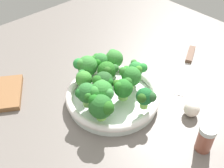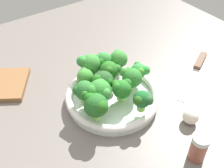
# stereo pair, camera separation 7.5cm
# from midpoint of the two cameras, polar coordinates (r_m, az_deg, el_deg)

# --- Properties ---
(ground_plane) EXTENTS (1.30, 1.30, 0.03)m
(ground_plane) POSITION_cam_midpoint_polar(r_m,az_deg,el_deg) (0.85, -1.22, -3.56)
(ground_plane) COLOR slate
(bowl) EXTENTS (0.27, 0.27, 0.04)m
(bowl) POSITION_cam_midpoint_polar(r_m,az_deg,el_deg) (0.81, -2.63, -2.66)
(bowl) COLOR white
(bowl) RESTS_ON ground_plane
(broccoli_floret_0) EXTENTS (0.06, 0.06, 0.07)m
(broccoli_floret_0) POSITION_cam_midpoint_polar(r_m,az_deg,el_deg) (0.86, -2.11, 5.17)
(broccoli_floret_0) COLOR #8CC758
(broccoli_floret_0) RESTS_ON bowl
(broccoli_floret_1) EXTENTS (0.06, 0.07, 0.07)m
(broccoli_floret_1) POSITION_cam_midpoint_polar(r_m,az_deg,el_deg) (0.70, -5.30, -4.78)
(broccoli_floret_1) COLOR #7FC44E
(broccoli_floret_1) RESTS_ON bowl
(broccoli_floret_2) EXTENTS (0.06, 0.06, 0.07)m
(broccoli_floret_2) POSITION_cam_midpoint_polar(r_m,az_deg,el_deg) (0.74, -8.19, -2.10)
(broccoli_floret_2) COLOR #84C45E
(broccoli_floret_2) RESTS_ON bowl
(broccoli_floret_3) EXTENTS (0.05, 0.05, 0.06)m
(broccoli_floret_3) POSITION_cam_midpoint_polar(r_m,az_deg,el_deg) (0.73, 3.80, -2.93)
(broccoli_floret_3) COLOR #8FCE57
(broccoli_floret_3) RESTS_ON bowl
(broccoli_floret_4) EXTENTS (0.06, 0.06, 0.07)m
(broccoli_floret_4) POSITION_cam_midpoint_polar(r_m,az_deg,el_deg) (0.79, 1.08, 1.56)
(broccoli_floret_4) COLOR #83BA5A
(broccoli_floret_4) RESTS_ON bowl
(broccoli_floret_5) EXTENTS (0.07, 0.06, 0.07)m
(broccoli_floret_5) POSITION_cam_midpoint_polar(r_m,az_deg,el_deg) (0.83, -7.92, 3.62)
(broccoli_floret_5) COLOR #A2C965
(broccoli_floret_5) RESTS_ON bowl
(broccoli_floret_6) EXTENTS (0.07, 0.07, 0.08)m
(broccoli_floret_6) POSITION_cam_midpoint_polar(r_m,az_deg,el_deg) (0.74, -5.07, -1.69)
(broccoli_floret_6) COLOR #86CF57
(broccoli_floret_6) RESTS_ON bowl
(broccoli_floret_7) EXTENTS (0.06, 0.06, 0.06)m
(broccoli_floret_7) POSITION_cam_midpoint_polar(r_m,az_deg,el_deg) (0.82, -3.51, 2.64)
(broccoli_floret_7) COLOR #8DCE5A
(broccoli_floret_7) RESTS_ON bowl
(broccoli_floret_8) EXTENTS (0.05, 0.05, 0.07)m
(broccoli_floret_8) POSITION_cam_midpoint_polar(r_m,az_deg,el_deg) (0.85, -5.03, 4.64)
(broccoli_floret_8) COLOR #78C15E
(broccoli_floret_8) RESTS_ON bowl
(broccoli_floret_9) EXTENTS (0.05, 0.05, 0.06)m
(broccoli_floret_9) POSITION_cam_midpoint_polar(r_m,az_deg,el_deg) (0.82, 2.58, 2.92)
(broccoli_floret_9) COLOR #7ABE5A
(broccoli_floret_9) RESTS_ON bowl
(broccoli_floret_10) EXTENTS (0.06, 0.06, 0.07)m
(broccoli_floret_10) POSITION_cam_midpoint_polar(r_m,az_deg,el_deg) (0.77, -4.66, 0.34)
(broccoli_floret_10) COLOR #8CC864
(broccoli_floret_10) RESTS_ON bowl
(broccoli_floret_11) EXTENTS (0.06, 0.05, 0.06)m
(broccoli_floret_11) POSITION_cam_midpoint_polar(r_m,az_deg,el_deg) (0.76, -0.56, -0.90)
(broccoli_floret_11) COLOR #7FC151
(broccoli_floret_11) RESTS_ON bowl
(broccoli_floret_12) EXTENTS (0.05, 0.05, 0.06)m
(broccoli_floret_12) POSITION_cam_midpoint_polar(r_m,az_deg,el_deg) (0.80, -8.52, 0.97)
(broccoli_floret_12) COLOR #97D472
(broccoli_floret_12) RESTS_ON bowl
(knife) EXTENTS (0.25, 0.14, 0.01)m
(knife) POSITION_cam_midpoint_polar(r_m,az_deg,el_deg) (0.99, 13.23, 4.25)
(knife) COLOR silver
(knife) RESTS_ON ground_plane
(garlic_bulb) EXTENTS (0.04, 0.04, 0.04)m
(garlic_bulb) POSITION_cam_midpoint_polar(r_m,az_deg,el_deg) (0.79, 13.42, -5.11)
(garlic_bulb) COLOR white
(garlic_bulb) RESTS_ON ground_plane
(pepper_shaker) EXTENTS (0.04, 0.04, 0.08)m
(pepper_shaker) POSITION_cam_midpoint_polar(r_m,az_deg,el_deg) (0.71, 15.73, -10.79)
(pepper_shaker) COLOR #944E3D
(pepper_shaker) RESTS_ON ground_plane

